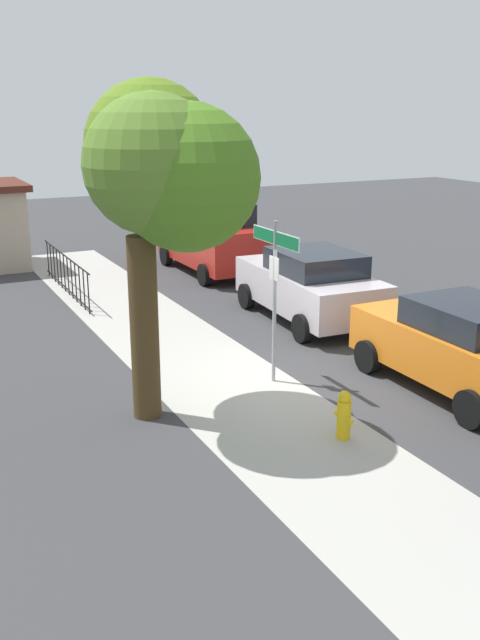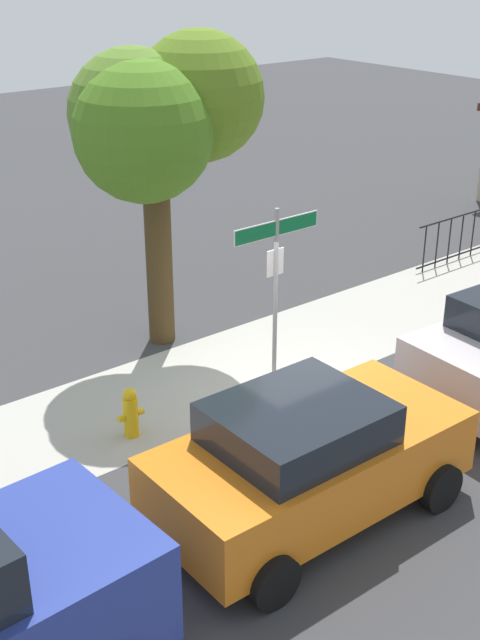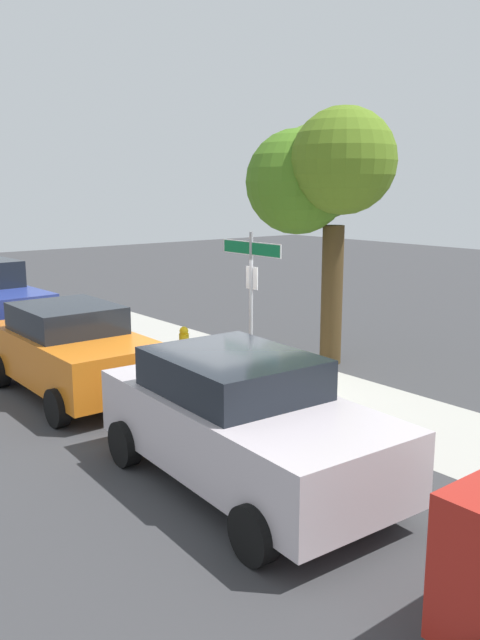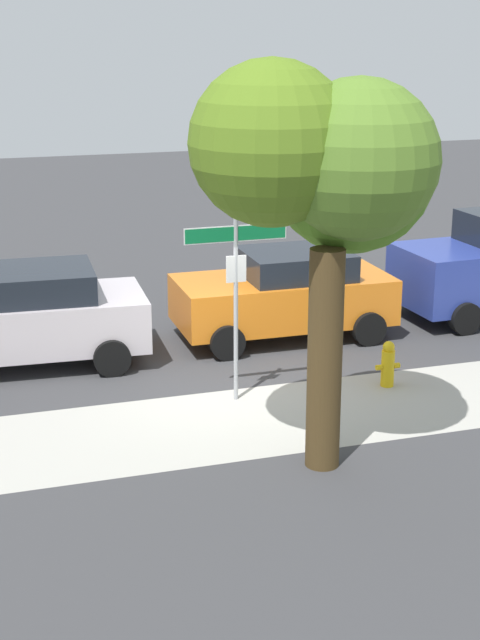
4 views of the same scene
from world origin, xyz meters
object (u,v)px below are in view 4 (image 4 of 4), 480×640
(car_silver, at_px, (21,316))
(street_sign, at_px, (236,270))
(fire_hydrant, at_px, (388,364))
(car_orange, at_px, (285,294))
(shade_tree, at_px, (328,163))

(car_silver, bearing_deg, street_sign, 141.74)
(street_sign, height_order, fire_hydrant, street_sign)
(street_sign, relative_size, car_orange, 0.74)
(shade_tree, xyz_separation_m, car_orange, (-1.30, -5.02, -3.20))
(car_orange, xyz_separation_m, car_silver, (4.92, 0.06, 0.02))
(shade_tree, bearing_deg, car_silver, -53.91)
(street_sign, height_order, car_orange, street_sign)
(car_orange, relative_size, fire_hydrant, 5.22)
(street_sign, bearing_deg, shade_tree, 103.47)
(car_silver, relative_size, fire_hydrant, 5.75)
(street_sign, xyz_separation_m, fire_hydrant, (-2.57, 0.20, -1.76))
(shade_tree, height_order, car_orange, shade_tree)
(car_orange, distance_m, car_silver, 4.92)
(shade_tree, bearing_deg, fire_hydrant, -134.63)
(car_orange, bearing_deg, fire_hydrant, 104.21)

